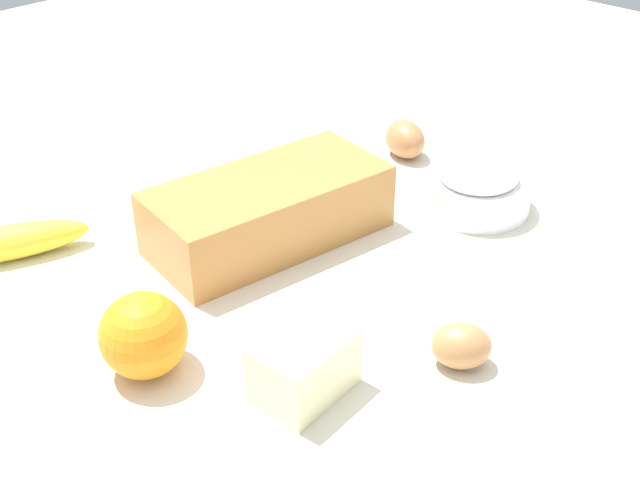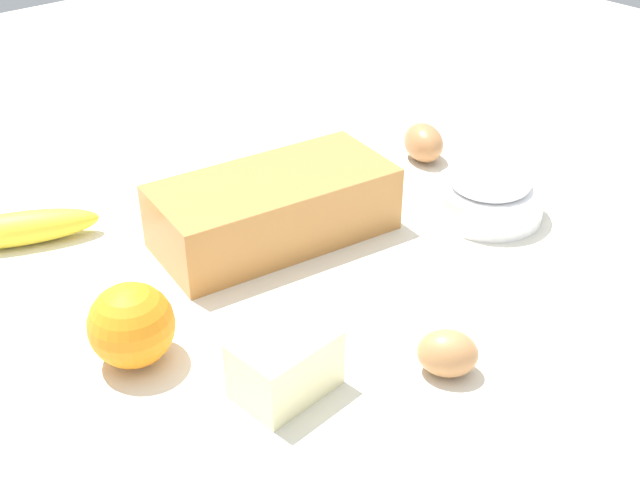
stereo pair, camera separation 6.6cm
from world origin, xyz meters
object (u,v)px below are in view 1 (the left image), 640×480
butter_block (304,366)px  egg_beside_bowl (461,345)px  banana (4,243)px  sugar_bowl (477,187)px  orange_fruit (142,334)px  loaf_pan (269,209)px  egg_near_butter (405,139)px

butter_block → egg_beside_bowl: butter_block is taller
egg_beside_bowl → banana: bearing=113.8°
banana → butter_block: bearing=-78.5°
sugar_bowl → orange_fruit: size_ratio=1.65×
loaf_pan → egg_near_butter: (0.29, 0.03, -0.02)m
egg_near_butter → egg_beside_bowl: size_ratio=1.25×
loaf_pan → orange_fruit: 0.25m
sugar_bowl → orange_fruit: orange_fruit is taller
loaf_pan → sugar_bowl: (0.23, -0.13, -0.01)m
butter_block → egg_beside_bowl: 0.15m
egg_beside_bowl → sugar_bowl: bearing=32.4°
banana → butter_block: (0.08, -0.40, 0.01)m
sugar_bowl → banana: size_ratio=0.72×
loaf_pan → sugar_bowl: 0.27m
orange_fruit → butter_block: 0.15m
loaf_pan → butter_block: bearing=-117.5°
orange_fruit → butter_block: (0.08, -0.13, -0.01)m
orange_fruit → egg_near_butter: (0.53, 0.11, -0.02)m
loaf_pan → egg_beside_bowl: 0.30m
banana → egg_near_butter: (0.53, -0.16, 0.01)m
loaf_pan → butter_block: size_ratio=3.29×
egg_near_butter → sugar_bowl: bearing=-108.6°
egg_near_butter → orange_fruit: bearing=-167.7°
orange_fruit → egg_beside_bowl: size_ratio=1.44×
banana → loaf_pan: bearing=-37.8°
loaf_pan → butter_block: 0.27m
butter_block → egg_near_butter: bearing=28.9°
orange_fruit → egg_near_butter: orange_fruit is taller
banana → egg_near_butter: bearing=-16.7°
loaf_pan → butter_block: (-0.16, -0.22, -0.01)m
egg_near_butter → egg_beside_bowl: bearing=-134.1°
banana → butter_block: 0.41m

